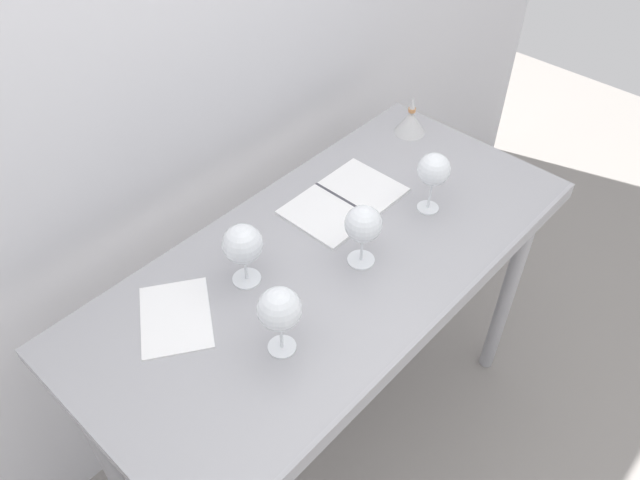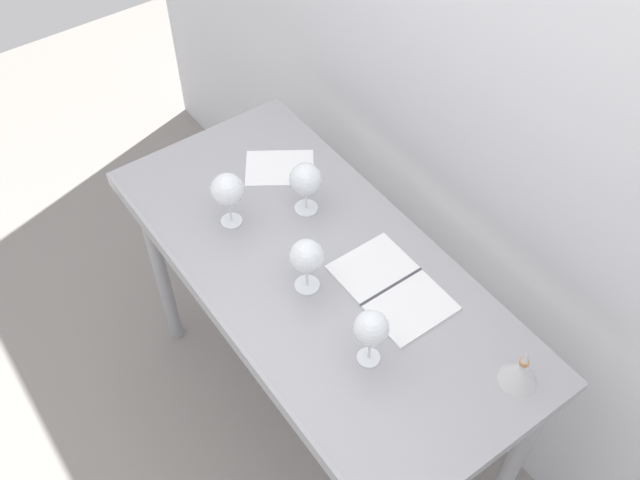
% 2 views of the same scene
% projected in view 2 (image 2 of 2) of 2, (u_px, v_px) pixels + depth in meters
% --- Properties ---
extents(ground_plane, '(6.00, 6.00, 0.00)m').
position_uv_depth(ground_plane, '(320.00, 415.00, 2.72)').
color(ground_plane, gray).
extents(back_wall, '(3.80, 0.04, 2.60)m').
position_uv_depth(back_wall, '(468.00, 87.00, 1.93)').
color(back_wall, silver).
rests_on(back_wall, ground_plane).
extents(steel_counter, '(1.40, 0.65, 0.90)m').
position_uv_depth(steel_counter, '(318.00, 288.00, 2.12)').
color(steel_counter, '#9C9CA1').
rests_on(steel_counter, ground_plane).
extents(wine_glass_far_left, '(0.10, 0.10, 0.17)m').
position_uv_depth(wine_glass_far_left, '(306.00, 180.00, 2.10)').
color(wine_glass_far_left, white).
rests_on(wine_glass_far_left, steel_counter).
extents(wine_glass_near_center, '(0.09, 0.09, 0.17)m').
position_uv_depth(wine_glass_near_center, '(306.00, 257.00, 1.90)').
color(wine_glass_near_center, white).
rests_on(wine_glass_near_center, steel_counter).
extents(wine_glass_near_right, '(0.09, 0.09, 0.18)m').
position_uv_depth(wine_glass_near_right, '(371.00, 329.00, 1.74)').
color(wine_glass_near_right, white).
rests_on(wine_glass_near_right, steel_counter).
extents(wine_glass_near_left, '(0.10, 0.10, 0.18)m').
position_uv_depth(wine_glass_near_left, '(227.00, 191.00, 2.05)').
color(wine_glass_near_left, white).
rests_on(wine_glass_near_left, steel_counter).
extents(open_notebook, '(0.33, 0.22, 0.01)m').
position_uv_depth(open_notebook, '(392.00, 287.00, 1.98)').
color(open_notebook, white).
rests_on(open_notebook, steel_counter).
extents(tasting_sheet_upper, '(0.26, 0.27, 0.00)m').
position_uv_depth(tasting_sheet_upper, '(280.00, 168.00, 2.30)').
color(tasting_sheet_upper, white).
rests_on(tasting_sheet_upper, steel_counter).
extents(decanter_funnel, '(0.10, 0.10, 0.13)m').
position_uv_depth(decanter_funnel, '(520.00, 371.00, 1.77)').
color(decanter_funnel, silver).
rests_on(decanter_funnel, steel_counter).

